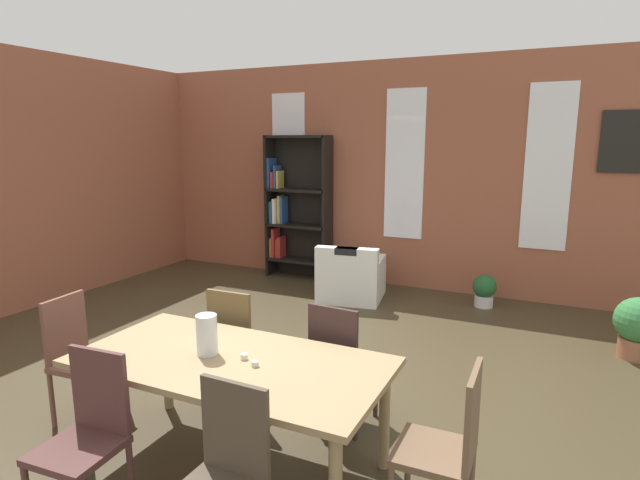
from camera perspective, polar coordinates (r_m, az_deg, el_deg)
name	(u,v)px	position (r m, az deg, el deg)	size (l,w,h in m)	color
ground_plane	(279,394)	(4.48, -4.54, -16.66)	(10.17, 10.17, 0.00)	#403723
back_wall_brick	(406,176)	(7.35, 9.49, 7.03)	(8.82, 0.12, 3.16)	#9E573E
window_pane_0	(289,162)	(7.97, -3.49, 8.60)	(0.55, 0.02, 2.06)	white
window_pane_1	(405,165)	(7.27, 9.38, 8.24)	(0.55, 0.02, 2.06)	white
window_pane_2	(548,168)	(7.00, 24.02, 7.33)	(0.55, 0.02, 2.06)	white
dining_table	(231,370)	(3.37, -9.87, -14.05)	(1.97, 0.98, 0.74)	#9B8158
vase_on_table	(207,335)	(3.38, -12.47, -10.24)	(0.13, 0.13, 0.26)	silver
tealight_candle_0	(255,364)	(3.21, -7.24, -13.48)	(0.04, 0.04, 0.03)	silver
tealight_candle_1	(244,357)	(3.31, -8.44, -12.69)	(0.04, 0.04, 0.04)	silver
dining_chair_head_left	(79,355)	(4.29, -25.22, -11.44)	(0.43, 0.43, 0.95)	brown
dining_chair_far_left	(238,341)	(4.20, -9.14, -11.01)	(0.41, 0.41, 0.95)	brown
dining_chair_head_right	(448,445)	(2.96, 14.09, -21.24)	(0.41, 0.41, 0.95)	brown
dining_chair_far_right	(340,361)	(3.80, 2.21, -13.27)	(0.43, 0.43, 0.95)	#382524
dining_chair_near_left	(87,432)	(3.24, -24.46, -18.89)	(0.43, 0.43, 0.95)	#502E2C
dining_chair_near_right	(222,477)	(2.71, -10.79, -24.50)	(0.41, 0.41, 0.95)	#4B3E2F
bookshelf_tall	(294,208)	(7.78, -2.90, 3.63)	(1.00, 0.32, 2.15)	black
armchair_white	(351,279)	(6.80, 3.47, -4.30)	(0.92, 0.92, 0.75)	white
potted_plant_by_shelf	(484,290)	(6.83, 17.80, -5.29)	(0.29, 0.29, 0.41)	silver
potted_plant_corner	(638,326)	(5.86, 31.88, -8.08)	(0.44, 0.44, 0.60)	#9E6042
framed_picture	(627,142)	(7.01, 30.95, 9.36)	(0.56, 0.03, 0.72)	black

